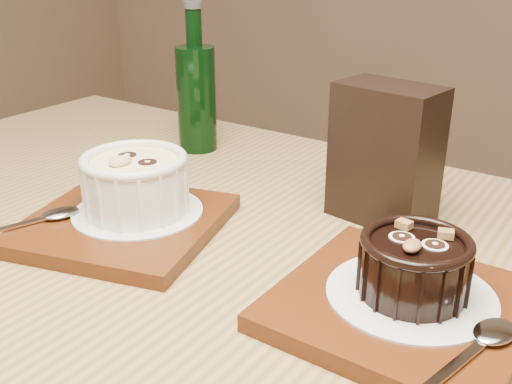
% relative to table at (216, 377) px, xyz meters
% --- Properties ---
extents(table, '(1.27, 0.90, 0.75)m').
position_rel_table_xyz_m(table, '(0.00, 0.00, 0.00)').
color(table, olive).
rests_on(table, ground).
extents(tray_left, '(0.21, 0.21, 0.01)m').
position_rel_table_xyz_m(tray_left, '(-0.14, 0.05, 0.10)').
color(tray_left, '#54260E').
rests_on(tray_left, table).
extents(doily_left, '(0.13, 0.13, 0.00)m').
position_rel_table_xyz_m(doily_left, '(-0.13, 0.06, 0.11)').
color(doily_left, silver).
rests_on(doily_left, tray_left).
extents(ramekin_white, '(0.10, 0.10, 0.06)m').
position_rel_table_xyz_m(ramekin_white, '(-0.13, 0.06, 0.14)').
color(ramekin_white, white).
rests_on(ramekin_white, doily_left).
extents(spoon_left, '(0.08, 0.13, 0.01)m').
position_rel_table_xyz_m(spoon_left, '(-0.21, -0.01, 0.11)').
color(spoon_left, silver).
rests_on(spoon_left, tray_left).
extents(tray_right, '(0.20, 0.20, 0.01)m').
position_rel_table_xyz_m(tray_right, '(0.15, 0.04, 0.10)').
color(tray_right, '#54260E').
rests_on(tray_right, table).
extents(doily_right, '(0.13, 0.13, 0.00)m').
position_rel_table_xyz_m(doily_right, '(0.15, 0.05, 0.11)').
color(doily_right, silver).
rests_on(doily_right, tray_right).
extents(ramekin_dark, '(0.08, 0.08, 0.05)m').
position_rel_table_xyz_m(ramekin_dark, '(0.15, 0.05, 0.13)').
color(ramekin_dark, black).
rests_on(ramekin_dark, doily_right).
extents(spoon_right, '(0.07, 0.14, 0.01)m').
position_rel_table_xyz_m(spoon_right, '(0.20, -0.01, 0.11)').
color(spoon_right, silver).
rests_on(spoon_right, tray_right).
extents(condiment_stand, '(0.11, 0.08, 0.14)m').
position_rel_table_xyz_m(condiment_stand, '(0.07, 0.20, 0.16)').
color(condiment_stand, black).
rests_on(condiment_stand, table).
extents(green_bottle, '(0.05, 0.05, 0.20)m').
position_rel_table_xyz_m(green_bottle, '(-0.22, 0.29, 0.17)').
color(green_bottle, black).
rests_on(green_bottle, table).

